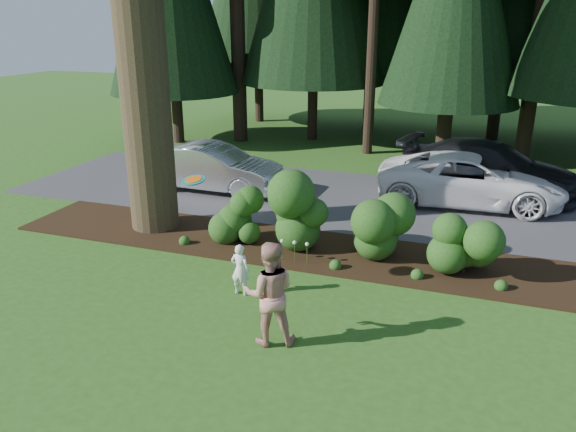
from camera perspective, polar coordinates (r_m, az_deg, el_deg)
The scene contains 11 objects.
ground at distance 10.91m, azimuth -1.93°, elevation -9.97°, with size 80.00×80.00×0.00m, color #2D5016.
mulch_bed at distance 13.67m, azimuth 3.00°, elevation -3.50°, with size 16.00×2.50×0.05m, color black.
driveway at distance 17.54m, azimuth 6.95°, elevation 1.65°, with size 22.00×6.00×0.03m, color #38383A.
shrub_row at distance 13.10m, azimuth 6.15°, elevation -0.96°, with size 6.53×1.60×1.61m.
lily_cluster at distance 12.82m, azimuth 0.67°, elevation -2.81°, with size 0.69×0.09×0.57m.
car_silver_wagon at distance 18.33m, azimuth -7.61°, elevation 4.89°, with size 1.58×4.53×1.49m, color silver.
car_white_suv at distance 17.65m, azimuth 18.04°, elevation 3.53°, with size 2.50×5.42×1.51m, color white.
car_dark_suv at distance 18.98m, azimuth 19.74°, elevation 4.62°, with size 2.28×5.62×1.63m, color black.
child at distance 11.45m, azimuth -4.88°, elevation -5.44°, with size 0.40×0.26×1.10m, color white.
adult at distance 9.64m, azimuth -1.89°, elevation -7.86°, with size 0.91×0.71×1.88m, color #A63216.
frisbee at distance 11.01m, azimuth -9.60°, elevation 3.62°, with size 0.47×0.46×0.13m.
Camera 1 is at (3.48, -8.83, 5.39)m, focal length 35.00 mm.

